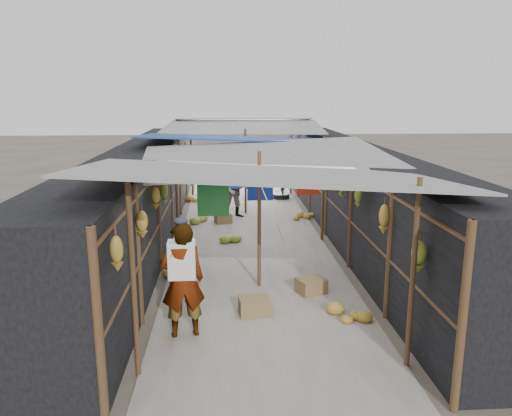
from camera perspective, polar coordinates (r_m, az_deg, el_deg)
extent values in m
plane|color=#6B6356|center=(7.02, 2.15, -18.06)|extent=(80.00, 80.00, 0.00)
cube|color=#9E998E|center=(13.01, -0.71, -3.17)|extent=(3.60, 16.00, 0.02)
cube|color=black|center=(12.90, -12.80, 1.57)|extent=(1.40, 15.00, 2.30)
cube|color=black|center=(13.16, 11.10, 1.87)|extent=(1.40, 15.00, 2.30)
cube|color=olive|center=(8.48, -0.19, -11.19)|extent=(0.53, 0.44, 0.30)
cube|color=olive|center=(9.37, 6.30, -8.87)|extent=(0.61, 0.56, 0.30)
cube|color=olive|center=(14.26, -3.79, -1.21)|extent=(0.54, 0.48, 0.29)
cylinder|color=black|center=(17.62, 2.86, 1.35)|extent=(0.62, 0.62, 0.18)
imported|color=white|center=(7.59, -8.39, -8.18)|extent=(0.73, 0.55, 1.80)
imported|color=#1E4896|center=(14.76, -2.36, 2.15)|extent=(0.92, 0.76, 1.72)
imported|color=#4F4944|center=(17.49, 2.94, 2.69)|extent=(0.43, 0.69, 1.03)
cylinder|color=brown|center=(6.53, -13.85, -8.24)|extent=(0.07, 0.07, 2.60)
cylinder|color=brown|center=(6.87, 17.49, -7.40)|extent=(0.07, 0.07, 2.60)
cylinder|color=brown|center=(9.30, 0.37, -1.49)|extent=(0.07, 0.07, 2.60)
cylinder|color=brown|center=(12.27, -9.04, 1.87)|extent=(0.07, 0.07, 2.60)
cylinder|color=brown|center=(12.45, 7.70, 2.08)|extent=(0.07, 0.07, 2.60)
cylinder|color=brown|center=(15.18, -1.21, 4.13)|extent=(0.07, 0.07, 2.60)
cylinder|color=brown|center=(18.18, -7.33, 5.48)|extent=(0.07, 0.07, 2.60)
cylinder|color=brown|center=(18.30, 4.05, 5.60)|extent=(0.07, 0.07, 2.60)
cube|color=gray|center=(7.11, 1.51, 3.90)|extent=(5.21, 3.19, 0.52)
cube|color=gray|center=(10.30, 1.03, 5.86)|extent=(5.23, 3.73, 0.50)
cube|color=navy|center=(13.55, -1.39, 7.97)|extent=(5.40, 3.60, 0.41)
cube|color=gray|center=(16.84, -1.50, 9.27)|extent=(5.37, 3.66, 0.27)
cube|color=gray|center=(19.23, -1.47, 10.02)|extent=(5.00, 1.99, 0.24)
cylinder|color=brown|center=(12.66, -9.86, 5.62)|extent=(0.06, 15.00, 0.06)
cylinder|color=brown|center=(12.86, 8.24, 5.79)|extent=(0.06, 15.00, 0.06)
cylinder|color=gray|center=(12.60, -0.74, 5.78)|extent=(0.02, 15.00, 0.02)
cube|color=#1C31B7|center=(10.57, 0.47, 2.61)|extent=(0.55, 0.03, 0.65)
cube|color=silver|center=(15.86, 1.47, 6.24)|extent=(0.60, 0.03, 0.55)
cube|color=#213497|center=(16.58, -2.97, 6.43)|extent=(0.65, 0.03, 0.60)
cube|color=#257134|center=(9.43, -4.92, 1.15)|extent=(0.60, 0.03, 0.70)
cube|color=maroon|center=(10.96, 5.98, 3.05)|extent=(0.50, 0.03, 0.60)
ellipsoid|color=olive|center=(5.95, -15.62, -5.06)|extent=(0.15, 0.13, 0.44)
ellipsoid|color=olive|center=(7.68, -12.88, -1.85)|extent=(0.17, 0.15, 0.43)
ellipsoid|color=olive|center=(9.12, -11.43, 1.11)|extent=(0.17, 0.14, 0.41)
ellipsoid|color=olive|center=(10.36, -10.49, 1.67)|extent=(0.17, 0.15, 0.51)
ellipsoid|color=olive|center=(12.10, -9.54, 4.07)|extent=(0.19, 0.16, 0.40)
ellipsoid|color=olive|center=(13.37, -8.97, 4.00)|extent=(0.17, 0.15, 0.49)
ellipsoid|color=olive|center=(15.07, -8.39, 5.06)|extent=(0.17, 0.15, 0.58)
ellipsoid|color=olive|center=(16.17, -8.08, 5.84)|extent=(0.20, 0.17, 0.50)
ellipsoid|color=olive|center=(17.93, -7.65, 6.15)|extent=(0.15, 0.13, 0.46)
ellipsoid|color=olive|center=(19.30, -7.39, 7.19)|extent=(0.15, 0.12, 0.43)
ellipsoid|color=olive|center=(6.86, 18.11, -5.31)|extent=(0.20, 0.17, 0.44)
ellipsoid|color=olive|center=(8.15, 14.43, -1.26)|extent=(0.17, 0.14, 0.50)
ellipsoid|color=olive|center=(9.59, 11.62, 1.19)|extent=(0.15, 0.13, 0.40)
ellipsoid|color=olive|center=(10.86, 9.80, 2.13)|extent=(0.17, 0.14, 0.37)
ellipsoid|color=olive|center=(11.93, 8.58, 3.50)|extent=(0.16, 0.14, 0.53)
ellipsoid|color=olive|center=(13.71, 6.98, 4.09)|extent=(0.14, 0.12, 0.58)
ellipsoid|color=olive|center=(14.98, 6.08, 5.07)|extent=(0.16, 0.14, 0.47)
ellipsoid|color=olive|center=(16.67, 5.08, 6.00)|extent=(0.17, 0.14, 0.53)
ellipsoid|color=olive|center=(18.16, 4.37, 6.79)|extent=(0.19, 0.16, 0.45)
ellipsoid|color=olive|center=(19.68, 3.74, 7.11)|extent=(0.20, 0.17, 0.47)
ellipsoid|color=olive|center=(10.06, -8.60, -7.45)|extent=(0.56, 0.48, 0.28)
ellipsoid|color=olive|center=(8.48, 10.40, -11.54)|extent=(0.53, 0.45, 0.27)
ellipsoid|color=olive|center=(14.83, 5.50, -0.71)|extent=(0.55, 0.47, 0.28)
ellipsoid|color=olive|center=(12.42, -2.50, -3.48)|extent=(0.45, 0.38, 0.22)
ellipsoid|color=olive|center=(17.43, 3.10, 1.39)|extent=(0.57, 0.48, 0.28)
ellipsoid|color=olive|center=(17.27, -7.06, 1.10)|extent=(0.44, 0.38, 0.22)
ellipsoid|color=olive|center=(14.35, -6.32, -1.13)|extent=(0.62, 0.53, 0.31)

